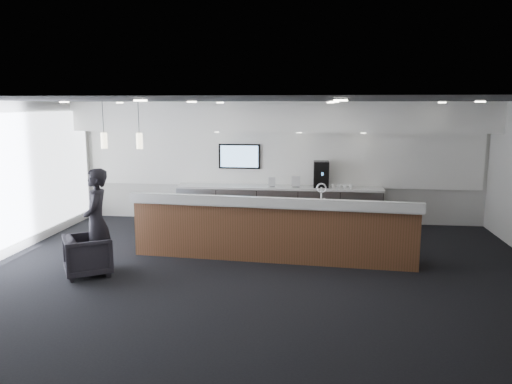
# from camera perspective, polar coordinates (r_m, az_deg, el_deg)

# --- Properties ---
(ground) EXTENTS (10.00, 10.00, 0.00)m
(ground) POSITION_cam_1_polar(r_m,az_deg,el_deg) (8.97, 0.62, -9.08)
(ground) COLOR black
(ground) RESTS_ON ground
(ceiling) EXTENTS (10.00, 8.00, 0.02)m
(ceiling) POSITION_cam_1_polar(r_m,az_deg,el_deg) (8.48, 0.65, 10.46)
(ceiling) COLOR black
(ceiling) RESTS_ON back_wall
(back_wall) EXTENTS (10.00, 0.02, 3.00)m
(back_wall) POSITION_cam_1_polar(r_m,az_deg,el_deg) (12.54, 2.70, 3.40)
(back_wall) COLOR silver
(back_wall) RESTS_ON ground
(soffit_bulkhead) EXTENTS (10.00, 0.90, 0.70)m
(soffit_bulkhead) POSITION_cam_1_polar(r_m,az_deg,el_deg) (12.02, 2.58, 8.61)
(soffit_bulkhead) COLOR white
(soffit_bulkhead) RESTS_ON back_wall
(alcove_panel) EXTENTS (9.80, 0.06, 1.40)m
(alcove_panel) POSITION_cam_1_polar(r_m,az_deg,el_deg) (12.50, 2.69, 3.84)
(alcove_panel) COLOR white
(alcove_panel) RESTS_ON back_wall
(back_credenza) EXTENTS (5.06, 0.66, 0.95)m
(back_credenza) POSITION_cam_1_polar(r_m,az_deg,el_deg) (12.35, 2.53, -1.51)
(back_credenza) COLOR gray
(back_credenza) RESTS_ON ground
(wall_tv) EXTENTS (1.05, 0.08, 0.62)m
(wall_tv) POSITION_cam_1_polar(r_m,az_deg,el_deg) (12.55, -1.90, 4.10)
(wall_tv) COLOR black
(wall_tv) RESTS_ON back_wall
(pendant_left) EXTENTS (0.12, 0.12, 0.30)m
(pendant_left) POSITION_cam_1_polar(r_m,az_deg,el_deg) (9.84, -12.91, 5.77)
(pendant_left) COLOR beige
(pendant_left) RESTS_ON ceiling
(pendant_right) EXTENTS (0.12, 0.12, 0.30)m
(pendant_right) POSITION_cam_1_polar(r_m,az_deg,el_deg) (10.10, -16.66, 5.70)
(pendant_right) COLOR beige
(pendant_right) RESTS_ON ceiling
(ceiling_can_lights) EXTENTS (7.00, 5.00, 0.02)m
(ceiling_can_lights) POSITION_cam_1_polar(r_m,az_deg,el_deg) (8.48, 0.65, 10.26)
(ceiling_can_lights) COLOR white
(ceiling_can_lights) RESTS_ON ceiling
(service_counter) EXTENTS (5.49, 1.29, 1.49)m
(service_counter) POSITION_cam_1_polar(r_m,az_deg,el_deg) (9.61, 1.94, -4.21)
(service_counter) COLOR #53331B
(service_counter) RESTS_ON ground
(coffee_machine) EXTENTS (0.38, 0.49, 0.63)m
(coffee_machine) POSITION_cam_1_polar(r_m,az_deg,el_deg) (12.21, 7.45, 2.03)
(coffee_machine) COLOR black
(coffee_machine) RESTS_ON back_credenza
(info_sign_left) EXTENTS (0.17, 0.06, 0.23)m
(info_sign_left) POSITION_cam_1_polar(r_m,az_deg,el_deg) (12.17, 1.83, 1.15)
(info_sign_left) COLOR silver
(info_sign_left) RESTS_ON back_credenza
(info_sign_right) EXTENTS (0.20, 0.04, 0.27)m
(info_sign_right) POSITION_cam_1_polar(r_m,az_deg,el_deg) (12.15, 4.59, 1.19)
(info_sign_right) COLOR silver
(info_sign_right) RESTS_ON back_credenza
(armchair) EXTENTS (1.06, 1.05, 0.71)m
(armchair) POSITION_cam_1_polar(r_m,az_deg,el_deg) (9.18, -18.63, -6.84)
(armchair) COLOR black
(armchair) RESTS_ON ground
(lounge_guest) EXTENTS (0.61, 0.77, 1.84)m
(lounge_guest) POSITION_cam_1_polar(r_m,az_deg,el_deg) (9.16, -17.76, -3.16)
(lounge_guest) COLOR black
(lounge_guest) RESTS_ON ground
(cup_0) EXTENTS (0.11, 0.11, 0.11)m
(cup_0) POSITION_cam_1_polar(r_m,az_deg,el_deg) (12.16, 10.83, 0.66)
(cup_0) COLOR white
(cup_0) RESTS_ON back_credenza
(cup_1) EXTENTS (0.16, 0.16, 0.11)m
(cup_1) POSITION_cam_1_polar(r_m,az_deg,el_deg) (12.15, 10.17, 0.67)
(cup_1) COLOR white
(cup_1) RESTS_ON back_credenza
(cup_2) EXTENTS (0.14, 0.14, 0.11)m
(cup_2) POSITION_cam_1_polar(r_m,az_deg,el_deg) (12.14, 9.51, 0.69)
(cup_2) COLOR white
(cup_2) RESTS_ON back_credenza
(cup_3) EXTENTS (0.14, 0.14, 0.11)m
(cup_3) POSITION_cam_1_polar(r_m,az_deg,el_deg) (12.14, 8.85, 0.70)
(cup_3) COLOR white
(cup_3) RESTS_ON back_credenza
(cup_4) EXTENTS (0.15, 0.15, 0.11)m
(cup_4) POSITION_cam_1_polar(r_m,az_deg,el_deg) (12.13, 8.19, 0.72)
(cup_4) COLOR white
(cup_4) RESTS_ON back_credenza
(cup_5) EXTENTS (0.12, 0.12, 0.11)m
(cup_5) POSITION_cam_1_polar(r_m,az_deg,el_deg) (12.13, 7.53, 0.73)
(cup_5) COLOR white
(cup_5) RESTS_ON back_credenza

